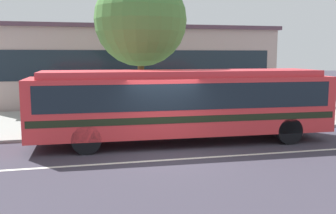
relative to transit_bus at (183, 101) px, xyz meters
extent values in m
plane|color=#393541|center=(-1.05, -1.53, -1.61)|extent=(120.00, 120.00, 0.00)
cube|color=#979691|center=(-1.05, 5.35, -1.55)|extent=(60.00, 8.00, 0.12)
cube|color=silver|center=(-1.05, -2.33, -1.61)|extent=(56.00, 0.16, 0.01)
cube|color=red|center=(-0.02, 0.00, -0.14)|extent=(11.37, 2.80, 2.09)
cube|color=#D6343C|center=(-0.02, 0.00, 1.03)|extent=(10.46, 2.48, 0.24)
cube|color=#19232D|center=(-0.02, 0.00, 0.28)|extent=(10.69, 2.81, 0.92)
cube|color=black|center=(-0.02, 0.00, -0.51)|extent=(11.15, 2.82, 0.24)
cube|color=#19232D|center=(5.58, -0.16, 0.28)|extent=(0.18, 2.19, 1.01)
cylinder|color=black|center=(3.86, 0.99, -1.11)|extent=(1.01, 0.31, 1.00)
cylinder|color=black|center=(3.79, -1.21, -1.11)|extent=(1.01, 0.31, 1.00)
cylinder|color=black|center=(-3.60, 1.20, -1.11)|extent=(1.01, 0.31, 1.00)
cylinder|color=black|center=(-3.66, -1.00, -1.11)|extent=(1.01, 0.31, 1.00)
cylinder|color=navy|center=(3.66, 2.25, -1.06)|extent=(0.14, 0.14, 0.85)
cylinder|color=navy|center=(3.78, 2.35, -1.06)|extent=(0.14, 0.14, 0.85)
cylinder|color=#468F51|center=(3.72, 2.30, -0.32)|extent=(0.48, 0.48, 0.65)
sphere|color=#E3B291|center=(3.72, 2.30, 0.12)|extent=(0.24, 0.24, 0.24)
cylinder|color=slate|center=(4.89, 1.95, -1.07)|extent=(0.14, 0.14, 0.83)
cylinder|color=slate|center=(4.95, 1.80, -1.07)|extent=(0.14, 0.14, 0.83)
cylinder|color=#3A6AC6|center=(4.92, 1.87, -0.35)|extent=(0.44, 0.44, 0.62)
sphere|color=tan|center=(4.92, 1.87, 0.07)|extent=(0.22, 0.22, 0.22)
cylinder|color=#243645|center=(3.54, 2.03, -1.05)|extent=(0.14, 0.14, 0.87)
cylinder|color=#243645|center=(3.46, 1.90, -1.05)|extent=(0.14, 0.14, 0.87)
cylinder|color=#499253|center=(3.50, 1.96, -0.32)|extent=(0.47, 0.47, 0.59)
sphere|color=tan|center=(3.50, 1.96, 0.09)|extent=(0.23, 0.23, 0.23)
cylinder|color=gray|center=(3.05, 1.79, -0.35)|extent=(0.08, 0.08, 2.28)
cube|color=yellow|center=(3.05, 1.79, 0.60)|extent=(0.09, 0.44, 0.56)
cylinder|color=brown|center=(-1.05, 3.38, 0.17)|extent=(0.31, 0.31, 3.31)
sphere|color=#4C843D|center=(-1.05, 3.38, 3.26)|extent=(4.12, 4.12, 4.12)
cube|color=#AE9793|center=(0.04, 12.85, 0.87)|extent=(18.17, 6.68, 4.95)
cube|color=#19232D|center=(0.04, 9.49, 1.11)|extent=(16.72, 0.04, 1.78)
cube|color=#523847|center=(0.04, 12.85, 3.46)|extent=(18.57, 7.08, 0.24)
camera|label=1|loc=(-3.94, -14.04, 1.73)|focal=41.41mm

